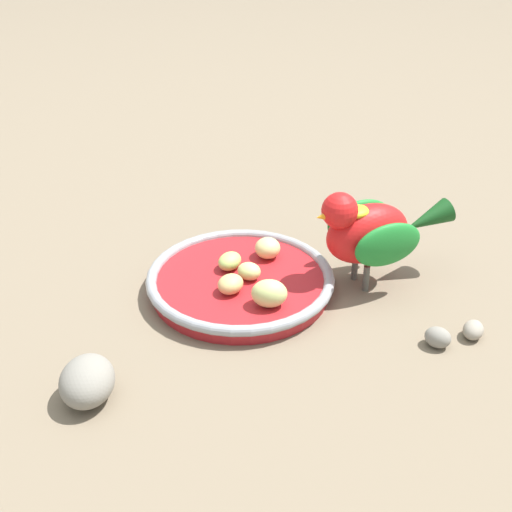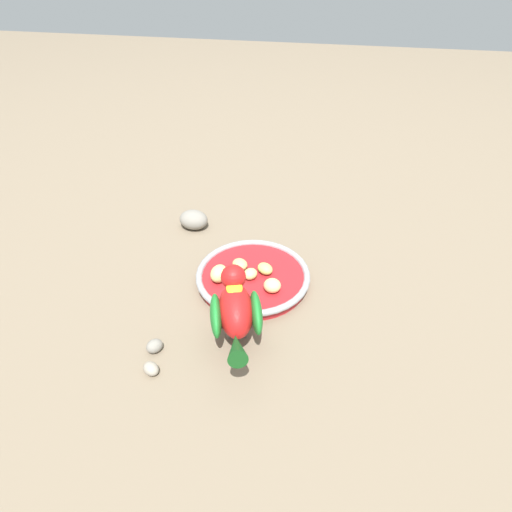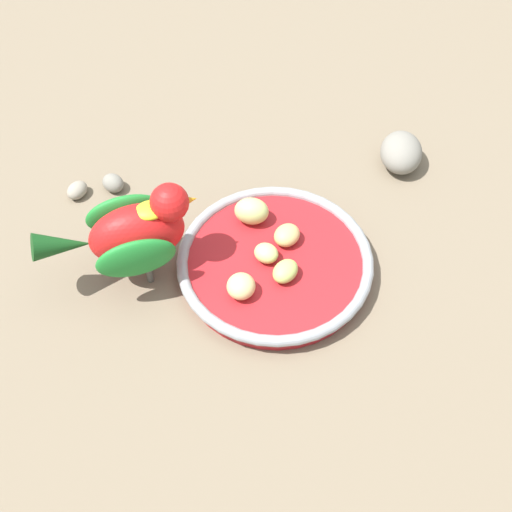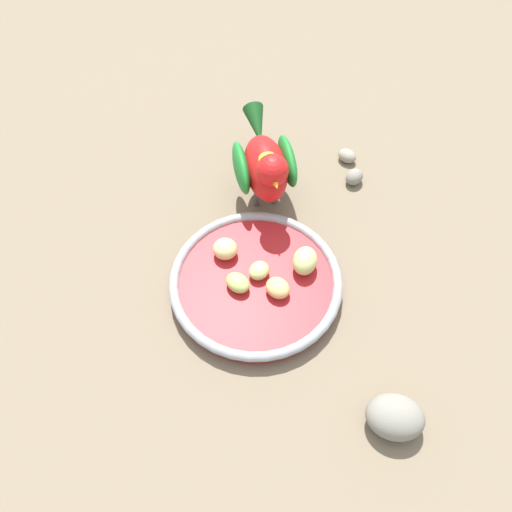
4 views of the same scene
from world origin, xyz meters
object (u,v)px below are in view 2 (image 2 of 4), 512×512
object	(u,v)px
feeding_bowl	(253,277)
rock_large	(194,220)
apple_piece_4	(272,286)
apple_piece_2	(265,269)
apple_piece_0	(240,264)
parrot	(236,310)
apple_piece_1	(251,273)
pebble_1	(151,369)
pebble_0	(155,346)
apple_piece_3	(219,274)

from	to	relation	value
feeding_bowl	rock_large	size ratio (longest dim) A/B	3.40
apple_piece_4	feeding_bowl	bearing A→B (deg)	48.37
feeding_bowl	apple_piece_2	bearing A→B (deg)	-64.58
apple_piece_0	parrot	bearing A→B (deg)	-170.29
feeding_bowl	apple_piece_1	bearing A→B (deg)	149.67
rock_large	pebble_1	distance (m)	0.41
rock_large	pebble_0	size ratio (longest dim) A/B	2.31
feeding_bowl	apple_piece_4	size ratio (longest dim) A/B	6.86
apple_piece_4	parrot	size ratio (longest dim) A/B	0.18
apple_piece_0	pebble_1	bearing A→B (deg)	160.23
parrot	rock_large	size ratio (longest dim) A/B	2.76
apple_piece_0	parrot	world-z (taller)	parrot
apple_piece_4	pebble_0	bearing A→B (deg)	132.47
apple_piece_1	apple_piece_4	xyz separation A→B (m)	(-0.03, -0.05, 0.00)
apple_piece_0	apple_piece_1	size ratio (longest dim) A/B	1.15
apple_piece_1	pebble_1	size ratio (longest dim) A/B	0.99
apple_piece_3	rock_large	bearing A→B (deg)	29.29
feeding_bowl	parrot	xyz separation A→B (m)	(-0.15, 0.00, 0.06)
apple_piece_3	apple_piece_0	bearing A→B (deg)	-38.86
apple_piece_2	pebble_0	bearing A→B (deg)	143.74
rock_large	pebble_0	world-z (taller)	rock_large
apple_piece_0	apple_piece_1	distance (m)	0.03
apple_piece_0	pebble_0	xyz separation A→B (m)	(-0.21, 0.10, -0.02)
pebble_0	pebble_1	size ratio (longest dim) A/B	1.00
apple_piece_0	apple_piece_3	size ratio (longest dim) A/B	0.81
feeding_bowl	apple_piece_4	world-z (taller)	apple_piece_4
feeding_bowl	pebble_1	distance (m)	0.27
feeding_bowl	rock_large	bearing A→B (deg)	45.55
pebble_1	apple_piece_4	bearing A→B (deg)	-38.96
apple_piece_2	pebble_1	world-z (taller)	apple_piece_2
apple_piece_3	pebble_0	bearing A→B (deg)	157.98
pebble_1	apple_piece_2	bearing A→B (deg)	-29.55
parrot	pebble_1	size ratio (longest dim) A/B	6.37
apple_piece_1	rock_large	world-z (taller)	rock_large
apple_piece_0	pebble_1	world-z (taller)	apple_piece_0
apple_piece_2	apple_piece_3	size ratio (longest dim) A/B	0.82
rock_large	apple_piece_2	bearing A→B (deg)	-129.08
apple_piece_1	pebble_1	world-z (taller)	apple_piece_1
pebble_0	pebble_1	distance (m)	0.04
apple_piece_2	apple_piece_1	bearing A→B (deg)	122.70
apple_piece_3	pebble_1	distance (m)	0.22
apple_piece_3	pebble_0	xyz separation A→B (m)	(-0.17, 0.07, -0.02)
apple_piece_2	apple_piece_4	distance (m)	0.05
apple_piece_0	pebble_1	distance (m)	0.27
feeding_bowl	apple_piece_0	size ratio (longest dim) A/B	6.85
parrot	rock_large	bearing A→B (deg)	11.73
feeding_bowl	apple_piece_3	size ratio (longest dim) A/B	5.57
apple_piece_1	pebble_0	size ratio (longest dim) A/B	1.00
parrot	apple_piece_0	bearing A→B (deg)	-6.40
apple_piece_1	rock_large	xyz separation A→B (m)	(0.17, 0.16, -0.01)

